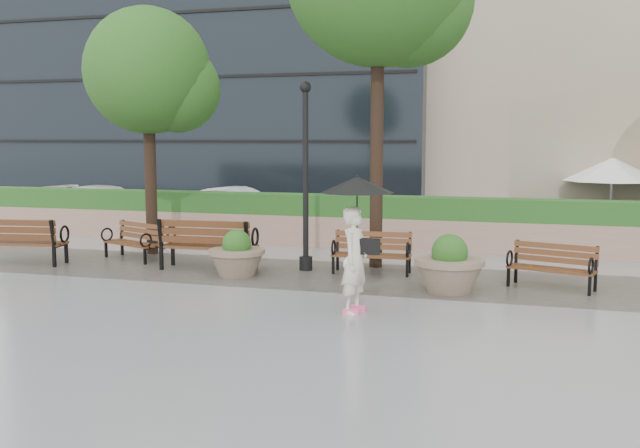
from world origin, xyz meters
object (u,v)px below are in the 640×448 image
(bench_3, at_px, (372,262))
(planter_right, at_px, (449,270))
(bench_4, at_px, (551,276))
(lamppost, at_px, (306,189))
(bench_0, at_px, (21,251))
(bench_2, at_px, (209,255))
(bench_1, at_px, (133,249))
(car_left, at_px, (108,204))
(car_right, at_px, (238,206))
(pedestrian, at_px, (356,231))
(planter_left, at_px, (237,258))

(bench_3, xyz_separation_m, planter_right, (1.75, -1.34, 0.16))
(bench_4, height_order, lamppost, lamppost)
(bench_0, relative_size, planter_right, 1.58)
(bench_2, bearing_deg, bench_1, -19.30)
(car_left, height_order, car_right, car_left)
(lamppost, xyz_separation_m, pedestrian, (1.89, -3.30, -0.42))
(bench_4, height_order, pedestrian, pedestrian)
(bench_1, bearing_deg, bench_4, 19.46)
(lamppost, distance_m, pedestrian, 3.83)
(bench_3, xyz_separation_m, bench_4, (3.56, -0.54, -0.01))
(bench_3, xyz_separation_m, planter_left, (-2.61, -1.01, 0.12))
(bench_2, height_order, planter_left, bench_2)
(bench_3, bearing_deg, planter_right, -40.73)
(bench_0, distance_m, bench_2, 4.36)
(planter_right, bearing_deg, bench_0, 178.57)
(car_right, bearing_deg, planter_right, -126.77)
(bench_2, relative_size, pedestrian, 0.95)
(bench_3, height_order, pedestrian, pedestrian)
(bench_0, xyz_separation_m, car_left, (-2.61, 7.50, 0.31))
(bench_2, xyz_separation_m, car_left, (-6.93, 6.92, 0.30))
(planter_right, relative_size, car_right, 0.34)
(bench_4, distance_m, car_left, 15.59)
(bench_0, xyz_separation_m, bench_1, (2.10, 1.23, -0.06))
(bench_0, distance_m, bench_4, 11.37)
(bench_0, distance_m, car_left, 7.95)
(bench_2, xyz_separation_m, lamppost, (2.03, 0.52, 1.43))
(planter_right, bearing_deg, bench_1, 168.84)
(car_right, relative_size, pedestrian, 1.70)
(planter_right, bearing_deg, planter_left, 175.58)
(bench_4, height_order, car_right, car_right)
(bench_2, bearing_deg, bench_3, -174.41)
(car_right, bearing_deg, bench_3, -129.11)
(car_left, height_order, pedestrian, pedestrian)
(bench_1, distance_m, planter_left, 3.29)
(planter_right, bearing_deg, lamppost, 157.27)
(bench_2, xyz_separation_m, planter_left, (0.86, -0.48, 0.05))
(bench_3, relative_size, pedestrian, 0.75)
(bench_1, xyz_separation_m, bench_4, (9.25, -0.67, -0.00))
(bench_4, xyz_separation_m, pedestrian, (-3.11, -2.77, 1.09))
(bench_0, bearing_deg, planter_left, 172.67)
(bench_4, xyz_separation_m, car_left, (-13.96, 6.94, 0.37))
(car_right, bearing_deg, pedestrian, -137.62)
(bench_4, bearing_deg, lamppost, -168.88)
(bench_1, xyz_separation_m, bench_2, (2.22, -0.65, 0.07))
(bench_3, distance_m, planter_right, 2.21)
(bench_0, bearing_deg, car_left, -79.24)
(bench_3, distance_m, pedestrian, 3.51)
(bench_4, bearing_deg, bench_3, -171.43)
(bench_1, relative_size, car_right, 0.45)
(planter_left, height_order, car_left, car_left)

